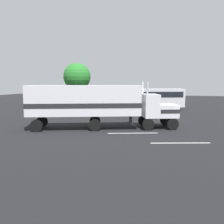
# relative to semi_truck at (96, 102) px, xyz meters

# --- Properties ---
(ground_plane) EXTENTS (120.00, 120.00, 0.00)m
(ground_plane) POSITION_rel_semi_truck_xyz_m (6.66, 2.38, -2.52)
(ground_plane) COLOR black
(lane_stripe_near) EXTENTS (4.24, 1.51, 0.01)m
(lane_stripe_near) POSITION_rel_semi_truck_xyz_m (3.78, -1.12, -2.52)
(lane_stripe_near) COLOR silver
(lane_stripe_near) RESTS_ON ground_plane
(lane_stripe_mid) EXTENTS (4.26, 1.41, 0.01)m
(lane_stripe_mid) POSITION_rel_semi_truck_xyz_m (7.76, -3.48, -2.52)
(lane_stripe_mid) COLOR silver
(lane_stripe_mid) RESTS_ON ground_plane
(semi_truck) EXTENTS (14.16, 7.12, 4.50)m
(semi_truck) POSITION_rel_semi_truck_xyz_m (0.00, 0.00, 0.00)
(semi_truck) COLOR white
(semi_truck) RESTS_ON ground_plane
(person_bystander) EXTENTS (0.34, 0.46, 1.63)m
(person_bystander) POSITION_rel_semi_truck_xyz_m (2.61, 3.93, -1.63)
(person_bystander) COLOR black
(person_bystander) RESTS_ON ground_plane
(parked_bus) EXTENTS (11.22, 6.11, 3.40)m
(parked_bus) POSITION_rel_semi_truck_xyz_m (3.08, 17.07, -0.46)
(parked_bus) COLOR silver
(parked_bus) RESTS_ON ground_plane
(parked_car) EXTENTS (4.66, 2.58, 1.57)m
(parked_car) POSITION_rel_semi_truck_xyz_m (-7.58, 13.63, -1.72)
(parked_car) COLOR #B7B7BC
(parked_car) RESTS_ON ground_plane
(tree_left) EXTENTS (4.96, 4.96, 7.97)m
(tree_left) POSITION_rel_semi_truck_xyz_m (-10.33, 18.93, 2.94)
(tree_left) COLOR brown
(tree_left) RESTS_ON ground_plane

